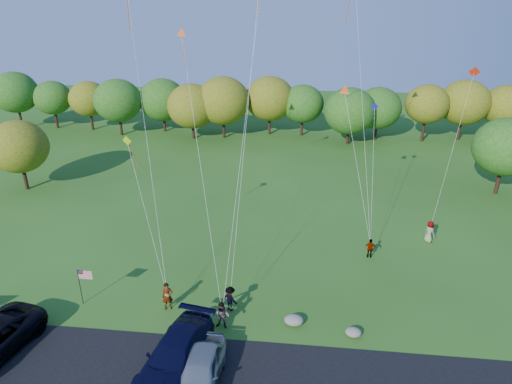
# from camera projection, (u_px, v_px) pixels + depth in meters

# --- Properties ---
(ground) EXTENTS (140.00, 140.00, 0.00)m
(ground) POSITION_uv_depth(u_px,v_px,m) (207.00, 326.00, 26.88)
(ground) COLOR #285117
(ground) RESTS_ON ground
(asphalt_lane) EXTENTS (44.00, 6.00, 0.06)m
(asphalt_lane) POSITION_uv_depth(u_px,v_px,m) (190.00, 378.00, 23.23)
(asphalt_lane) COLOR black
(asphalt_lane) RESTS_ON ground
(treeline) EXTENTS (76.64, 28.02, 8.52)m
(treeline) POSITION_uv_depth(u_px,v_px,m) (262.00, 105.00, 57.92)
(treeline) COLOR #371F14
(treeline) RESTS_ON ground
(minivan_navy) EXTENTS (3.61, 6.57, 1.80)m
(minivan_navy) POSITION_uv_depth(u_px,v_px,m) (175.00, 355.00, 23.44)
(minivan_navy) COLOR black
(minivan_navy) RESTS_ON asphalt_lane
(minivan_silver) EXTENTS (2.06, 5.00, 1.70)m
(minivan_silver) POSITION_uv_depth(u_px,v_px,m) (201.00, 371.00, 22.56)
(minivan_silver) COLOR #949A9E
(minivan_silver) RESTS_ON asphalt_lane
(flyer_a) EXTENTS (0.79, 0.65, 1.84)m
(flyer_a) POSITION_uv_depth(u_px,v_px,m) (167.00, 296.00, 28.02)
(flyer_a) COLOR #4C4C59
(flyer_a) RESTS_ON ground
(flyer_b) EXTENTS (0.94, 0.78, 1.74)m
(flyer_b) POSITION_uv_depth(u_px,v_px,m) (222.00, 315.00, 26.45)
(flyer_b) COLOR #4C4C59
(flyer_b) RESTS_ON ground
(flyer_c) EXTENTS (1.24, 1.07, 1.66)m
(flyer_c) POSITION_uv_depth(u_px,v_px,m) (230.00, 299.00, 27.94)
(flyer_c) COLOR #4C4C59
(flyer_c) RESTS_ON ground
(flyer_d) EXTENTS (0.90, 0.40, 1.52)m
(flyer_d) POSITION_uv_depth(u_px,v_px,m) (370.00, 248.00, 33.53)
(flyer_d) COLOR #4C4C59
(flyer_d) RESTS_ON ground
(flyer_e) EXTENTS (0.97, 1.05, 1.79)m
(flyer_e) POSITION_uv_depth(u_px,v_px,m) (429.00, 232.00, 35.55)
(flyer_e) COLOR #4C4C59
(flyer_e) RESTS_ON ground
(trash_barrel) EXTENTS (0.67, 0.67, 1.00)m
(trash_barrel) POSITION_uv_depth(u_px,v_px,m) (19.00, 314.00, 27.17)
(trash_barrel) COLOR #0D34C8
(trash_barrel) RESTS_ON ground
(flag_assembly) EXTENTS (0.94, 0.61, 2.54)m
(flag_assembly) POSITION_uv_depth(u_px,v_px,m) (83.00, 279.00, 28.04)
(flag_assembly) COLOR black
(flag_assembly) RESTS_ON ground
(boulder_near) EXTENTS (1.15, 0.90, 0.58)m
(boulder_near) POSITION_uv_depth(u_px,v_px,m) (294.00, 320.00, 26.95)
(boulder_near) COLOR gray
(boulder_near) RESTS_ON ground
(boulder_far) EXTENTS (0.92, 0.77, 0.48)m
(boulder_far) POSITION_uv_depth(u_px,v_px,m) (353.00, 332.00, 26.07)
(boulder_far) COLOR slate
(boulder_far) RESTS_ON ground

